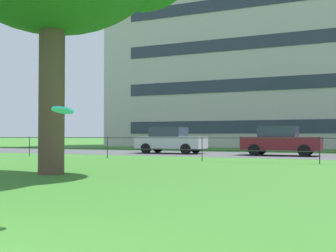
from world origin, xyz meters
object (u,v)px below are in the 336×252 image
object	(u,v)px
apartment_building_background	(312,49)
frisbee	(63,110)
car_maroon_far_right	(281,141)
car_silver_left	(170,140)

from	to	relation	value
apartment_building_background	frisbee	bearing A→B (deg)	-90.64
car_maroon_far_right	apartment_building_background	xyz separation A→B (m)	(0.34, 18.39, 8.38)
frisbee	car_silver_left	distance (m)	19.03
car_silver_left	car_maroon_far_right	bearing A→B (deg)	-0.35
car_silver_left	car_maroon_far_right	xyz separation A→B (m)	(6.30, -0.04, 0.00)
frisbee	car_maroon_far_right	bearing A→B (deg)	89.79
car_silver_left	apartment_building_background	world-z (taller)	apartment_building_background
car_silver_left	apartment_building_background	size ratio (longest dim) A/B	0.10
frisbee	car_maroon_far_right	world-z (taller)	car_maroon_far_right
car_silver_left	apartment_building_background	distance (m)	21.24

